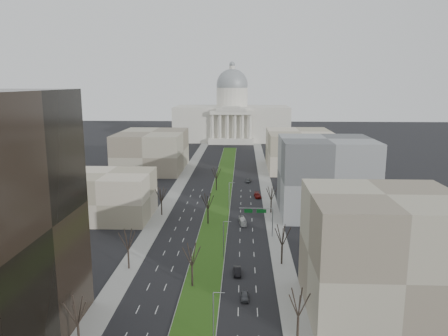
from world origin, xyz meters
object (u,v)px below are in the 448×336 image
(car_red, at_px, (258,195))
(box_van, at_px, (243,221))
(car_black, at_px, (237,271))
(car_grey_near, at_px, (245,296))
(car_grey_far, at_px, (248,181))

(car_red, bearing_deg, box_van, -105.36)
(car_black, distance_m, box_van, 34.24)
(car_grey_near, xyz_separation_m, box_van, (-0.50, 45.19, 0.23))
(car_black, bearing_deg, car_grey_near, -85.33)
(car_black, xyz_separation_m, box_van, (1.09, 34.22, 0.15))
(car_red, relative_size, car_grey_far, 1.22)
(car_grey_near, relative_size, car_black, 0.86)
(car_grey_near, xyz_separation_m, car_red, (4.81, 75.56, 0.12))
(car_red, height_order, box_van, box_van)
(car_grey_near, height_order, box_van, box_van)
(car_grey_far, bearing_deg, car_grey_near, -85.27)
(box_van, bearing_deg, car_red, 71.87)
(car_grey_near, height_order, car_black, car_black)
(car_red, distance_m, box_van, 30.83)
(car_grey_far, bearing_deg, box_van, -86.59)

